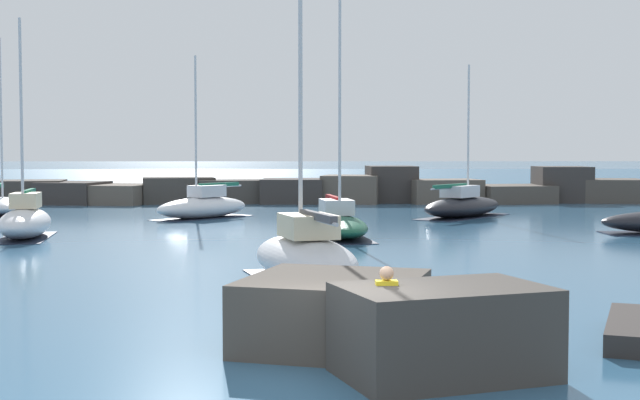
{
  "coord_description": "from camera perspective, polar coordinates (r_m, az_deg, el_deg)",
  "views": [
    {
      "loc": [
        -0.75,
        -13.79,
        3.67
      ],
      "look_at": [
        0.59,
        29.65,
        1.27
      ],
      "focal_mm": 50.0,
      "sensor_mm": 36.0,
      "label": 1
    }
  ],
  "objects": [
    {
      "name": "foreground_rocks",
      "position": [
        16.02,
        6.15,
        -7.83
      ],
      "size": [
        9.98,
        6.06,
        1.49
      ],
      "color": "#4C443D",
      "rests_on": "ground"
    },
    {
      "name": "sailboat_moored_8",
      "position": [
        37.85,
        1.13,
        -1.5
      ],
      "size": [
        3.02,
        6.71,
        10.47
      ],
      "color": "#195138",
      "rests_on": "ground"
    },
    {
      "name": "open_sea_beyond",
      "position": [
        122.78,
        -1.41,
        1.45
      ],
      "size": [
        400.0,
        116.0,
        0.01
      ],
      "color": "#235175",
      "rests_on": "ground"
    },
    {
      "name": "ground_plane",
      "position": [
        14.29,
        1.32,
        -11.71
      ],
      "size": [
        600.0,
        600.0,
        0.0
      ],
      "primitive_type": "plane",
      "color": "#336084"
    },
    {
      "name": "sailboat_moored_7",
      "position": [
        53.99,
        -19.66,
        -0.32
      ],
      "size": [
        4.0,
        5.83,
        10.02
      ],
      "color": "white",
      "rests_on": "ground"
    },
    {
      "name": "sailboat_moored_4",
      "position": [
        24.85,
        -0.95,
        -3.61
      ],
      "size": [
        3.89,
        6.47,
        9.64
      ],
      "color": "silver",
      "rests_on": "ground"
    },
    {
      "name": "breakwater_jetty",
      "position": [
        62.89,
        -0.58,
        0.64
      ],
      "size": [
        67.21,
        6.91,
        2.59
      ],
      "color": "#4C443D",
      "rests_on": "ground"
    },
    {
      "name": "sailboat_moored_1",
      "position": [
        48.96,
        -7.49,
        -0.37
      ],
      "size": [
        5.67,
        6.26,
        8.78
      ],
      "color": "white",
      "rests_on": "ground"
    },
    {
      "name": "person_on_rocks",
      "position": [
        14.67,
        4.28,
        -7.27
      ],
      "size": [
        0.36,
        0.24,
        1.8
      ],
      "color": "#282833",
      "rests_on": "ground"
    },
    {
      "name": "sailboat_moored_5",
      "position": [
        49.95,
        9.12,
        -0.34
      ],
      "size": [
        6.55,
        7.42,
        8.45
      ],
      "color": "black",
      "rests_on": "ground"
    },
    {
      "name": "sailboat_moored_3",
      "position": [
        39.44,
        -18.36,
        -1.27
      ],
      "size": [
        2.72,
        5.88,
        9.13
      ],
      "color": "white",
      "rests_on": "ground"
    }
  ]
}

